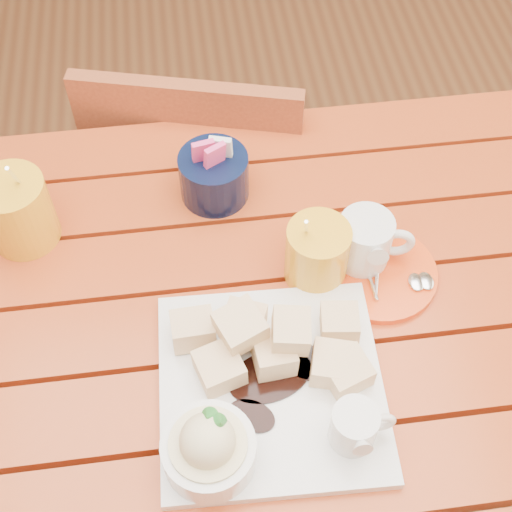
{
  "coord_description": "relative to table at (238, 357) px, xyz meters",
  "views": [
    {
      "loc": [
        -0.04,
        -0.49,
        1.59
      ],
      "look_at": [
        0.03,
        0.05,
        0.82
      ],
      "focal_mm": 50.0,
      "sensor_mm": 36.0,
      "label": 1
    }
  ],
  "objects": [
    {
      "name": "cream_pitcher",
      "position": [
        0.19,
        0.07,
        0.16
      ],
      "size": [
        0.11,
        0.09,
        0.09
      ],
      "rotation": [
        0.0,
        0.0,
        -0.16
      ],
      "color": "white",
      "rests_on": "table"
    },
    {
      "name": "orange_saucer",
      "position": [
        0.21,
        0.05,
        0.11
      ],
      "size": [
        0.17,
        0.17,
        0.02
      ],
      "rotation": [
        0.0,
        0.0,
        -0.14
      ],
      "color": "#F34915",
      "rests_on": "table"
    },
    {
      "name": "chair_far",
      "position": [
        -0.01,
        0.5,
        -0.18
      ],
      "size": [
        0.48,
        0.48,
        0.82
      ],
      "rotation": [
        0.0,
        0.0,
        2.88
      ],
      "color": "brown",
      "rests_on": "ground"
    },
    {
      "name": "table",
      "position": [
        0.0,
        0.0,
        0.0
      ],
      "size": [
        1.2,
        0.79,
        0.75
      ],
      "color": "#A93415",
      "rests_on": "ground"
    },
    {
      "name": "sugar_caddy",
      "position": [
        -0.01,
        0.23,
        0.15
      ],
      "size": [
        0.1,
        0.1,
        0.11
      ],
      "color": "black",
      "rests_on": "table"
    },
    {
      "name": "dessert_plate",
      "position": [
        0.02,
        -0.13,
        0.14
      ],
      "size": [
        0.29,
        0.29,
        0.11
      ],
      "rotation": [
        0.0,
        0.0,
        -0.04
      ],
      "color": "white",
      "rests_on": "table"
    },
    {
      "name": "coffee_mug_right",
      "position": [
        0.12,
        0.06,
        0.16
      ],
      "size": [
        0.12,
        0.09,
        0.15
      ],
      "rotation": [
        0.0,
        0.0,
        0.08
      ],
      "color": "#F5A91E",
      "rests_on": "table"
    },
    {
      "name": "ground",
      "position": [
        0.0,
        -0.0,
        -0.64
      ],
      "size": [
        5.0,
        5.0,
        0.0
      ],
      "primitive_type": "plane",
      "color": "brown",
      "rests_on": "ground"
    },
    {
      "name": "coffee_mug_left",
      "position": [
        -0.29,
        0.19,
        0.16
      ],
      "size": [
        0.14,
        0.1,
        0.17
      ],
      "rotation": [
        0.0,
        0.0,
        -0.39
      ],
      "color": "#F5A91E",
      "rests_on": "table"
    }
  ]
}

